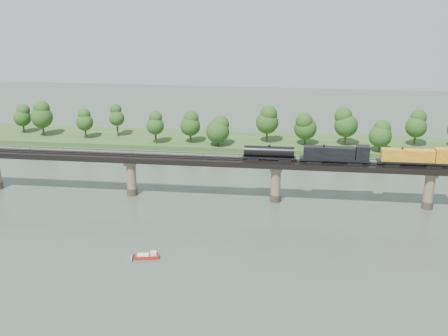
# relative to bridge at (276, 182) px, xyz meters

# --- Properties ---
(ground) EXTENTS (400.00, 400.00, 0.00)m
(ground) POSITION_rel_bridge_xyz_m (0.00, -30.00, -5.46)
(ground) COLOR #354435
(ground) RESTS_ON ground
(far_bank) EXTENTS (300.00, 24.00, 1.60)m
(far_bank) POSITION_rel_bridge_xyz_m (0.00, 55.00, -4.66)
(far_bank) COLOR #2E4F1F
(far_bank) RESTS_ON ground
(bridge) EXTENTS (236.00, 30.00, 11.50)m
(bridge) POSITION_rel_bridge_xyz_m (0.00, 0.00, 0.00)
(bridge) COLOR #473A2D
(bridge) RESTS_ON ground
(bridge_superstructure) EXTENTS (220.00, 4.90, 0.75)m
(bridge_superstructure) POSITION_rel_bridge_xyz_m (0.00, 0.00, 6.33)
(bridge_superstructure) COLOR black
(bridge_superstructure) RESTS_ON bridge
(far_treeline) EXTENTS (289.06, 17.54, 13.60)m
(far_treeline) POSITION_rel_bridge_xyz_m (-8.21, 50.52, 3.37)
(far_treeline) COLOR #382619
(far_treeline) RESTS_ON far_bank
(freight_train) EXTENTS (73.11, 2.85, 5.03)m
(freight_train) POSITION_rel_bridge_xyz_m (28.55, -0.00, 8.44)
(freight_train) COLOR black
(freight_train) RESTS_ON bridge
(motorboat) EXTENTS (5.47, 2.78, 1.46)m
(motorboat) POSITION_rel_bridge_xyz_m (-26.34, -36.35, -4.96)
(motorboat) COLOR #A71A13
(motorboat) RESTS_ON ground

